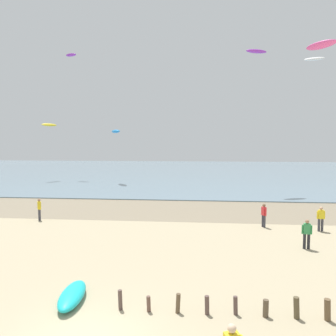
{
  "coord_description": "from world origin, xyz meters",
  "views": [
    {
      "loc": [
        3.39,
        -8.82,
        6.06
      ],
      "look_at": [
        1.58,
        10.76,
        4.5
      ],
      "focal_mm": 33.79,
      "sensor_mm": 36.0,
      "label": 1
    }
  ],
  "objects_px": {
    "person_by_waterline": "(39,209)",
    "kite_aloft_2": "(321,45)",
    "kite_aloft_0": "(49,125)",
    "kite_aloft_3": "(116,131)",
    "person_left_flank": "(264,215)",
    "grounded_kite": "(72,295)",
    "person_trailing_behind": "(307,233)",
    "kite_aloft_5": "(256,51)",
    "person_right_flank": "(321,218)",
    "kite_aloft_4": "(71,55)",
    "kite_aloft_1": "(314,59)"
  },
  "relations": [
    {
      "from": "person_left_flank",
      "to": "kite_aloft_2",
      "type": "bearing_deg",
      "value": 0.29
    },
    {
      "from": "kite_aloft_2",
      "to": "person_left_flank",
      "type": "bearing_deg",
      "value": 52.01
    },
    {
      "from": "person_left_flank",
      "to": "kite_aloft_0",
      "type": "distance_m",
      "value": 39.46
    },
    {
      "from": "person_by_waterline",
      "to": "person_right_flank",
      "type": "relative_size",
      "value": 1.0
    },
    {
      "from": "kite_aloft_1",
      "to": "kite_aloft_5",
      "type": "height_order",
      "value": "kite_aloft_1"
    },
    {
      "from": "person_right_flank",
      "to": "kite_aloft_0",
      "type": "relative_size",
      "value": 0.64
    },
    {
      "from": "person_right_flank",
      "to": "grounded_kite",
      "type": "relative_size",
      "value": 0.71
    },
    {
      "from": "person_by_waterline",
      "to": "kite_aloft_4",
      "type": "relative_size",
      "value": 0.81
    },
    {
      "from": "kite_aloft_5",
      "to": "person_left_flank",
      "type": "bearing_deg",
      "value": -117.15
    },
    {
      "from": "kite_aloft_2",
      "to": "kite_aloft_5",
      "type": "bearing_deg",
      "value": -33.76
    },
    {
      "from": "person_by_waterline",
      "to": "grounded_kite",
      "type": "relative_size",
      "value": 0.71
    },
    {
      "from": "grounded_kite",
      "to": "kite_aloft_5",
      "type": "xyz_separation_m",
      "value": [
        11.74,
        28.54,
        16.83
      ]
    },
    {
      "from": "person_by_waterline",
      "to": "person_right_flank",
      "type": "bearing_deg",
      "value": -3.36
    },
    {
      "from": "person_trailing_behind",
      "to": "kite_aloft_2",
      "type": "xyz_separation_m",
      "value": [
        2.08,
        4.59,
        11.78
      ]
    },
    {
      "from": "kite_aloft_3",
      "to": "kite_aloft_4",
      "type": "relative_size",
      "value": 1.44
    },
    {
      "from": "grounded_kite",
      "to": "kite_aloft_0",
      "type": "distance_m",
      "value": 43.1
    },
    {
      "from": "person_left_flank",
      "to": "grounded_kite",
      "type": "xyz_separation_m",
      "value": [
        -9.53,
        -11.62,
        -0.68
      ]
    },
    {
      "from": "kite_aloft_4",
      "to": "kite_aloft_5",
      "type": "bearing_deg",
      "value": 172.69
    },
    {
      "from": "person_right_flank",
      "to": "kite_aloft_2",
      "type": "relative_size",
      "value": 0.78
    },
    {
      "from": "kite_aloft_0",
      "to": "kite_aloft_5",
      "type": "xyz_separation_m",
      "value": [
        30.69,
        -9.17,
        8.11
      ]
    },
    {
      "from": "person_left_flank",
      "to": "kite_aloft_1",
      "type": "distance_m",
      "value": 33.28
    },
    {
      "from": "kite_aloft_4",
      "to": "kite_aloft_5",
      "type": "relative_size",
      "value": 0.78
    },
    {
      "from": "person_by_waterline",
      "to": "kite_aloft_2",
      "type": "xyz_separation_m",
      "value": [
        20.66,
        -0.49,
        11.78
      ]
    },
    {
      "from": "kite_aloft_0",
      "to": "kite_aloft_1",
      "type": "bearing_deg",
      "value": 120.05
    },
    {
      "from": "kite_aloft_3",
      "to": "kite_aloft_4",
      "type": "xyz_separation_m",
      "value": [
        -9.57,
        7.41,
        13.32
      ]
    },
    {
      "from": "kite_aloft_0",
      "to": "person_left_flank",
      "type": "bearing_deg",
      "value": 78.04
    },
    {
      "from": "person_left_flank",
      "to": "grounded_kite",
      "type": "height_order",
      "value": "person_left_flank"
    },
    {
      "from": "grounded_kite",
      "to": "kite_aloft_0",
      "type": "height_order",
      "value": "kite_aloft_0"
    },
    {
      "from": "kite_aloft_0",
      "to": "kite_aloft_1",
      "type": "xyz_separation_m",
      "value": [
        40.51,
        -0.35,
        9.27
      ]
    },
    {
      "from": "kite_aloft_3",
      "to": "kite_aloft_4",
      "type": "bearing_deg",
      "value": 24.09
    },
    {
      "from": "person_trailing_behind",
      "to": "kite_aloft_5",
      "type": "relative_size",
      "value": 0.63
    },
    {
      "from": "person_trailing_behind",
      "to": "kite_aloft_4",
      "type": "height_order",
      "value": "kite_aloft_4"
    },
    {
      "from": "person_left_flank",
      "to": "kite_aloft_1",
      "type": "bearing_deg",
      "value": 64.95
    },
    {
      "from": "kite_aloft_2",
      "to": "person_trailing_behind",
      "type": "bearing_deg",
      "value": 117.35
    },
    {
      "from": "person_trailing_behind",
      "to": "grounded_kite",
      "type": "height_order",
      "value": "person_trailing_behind"
    },
    {
      "from": "person_by_waterline",
      "to": "kite_aloft_2",
      "type": "height_order",
      "value": "kite_aloft_2"
    },
    {
      "from": "grounded_kite",
      "to": "kite_aloft_5",
      "type": "relative_size",
      "value": 0.89
    },
    {
      "from": "person_left_flank",
      "to": "person_right_flank",
      "type": "distance_m",
      "value": 3.75
    },
    {
      "from": "person_trailing_behind",
      "to": "kite_aloft_4",
      "type": "relative_size",
      "value": 0.81
    },
    {
      "from": "person_right_flank",
      "to": "grounded_kite",
      "type": "xyz_separation_m",
      "value": [
        -13.2,
        -10.91,
        -0.68
      ]
    },
    {
      "from": "person_by_waterline",
      "to": "person_left_flank",
      "type": "bearing_deg",
      "value": -1.69
    },
    {
      "from": "grounded_kite",
      "to": "kite_aloft_1",
      "type": "distance_m",
      "value": 46.74
    },
    {
      "from": "kite_aloft_0",
      "to": "kite_aloft_3",
      "type": "relative_size",
      "value": 0.88
    },
    {
      "from": "kite_aloft_1",
      "to": "kite_aloft_4",
      "type": "relative_size",
      "value": 1.3
    },
    {
      "from": "person_left_flank",
      "to": "kite_aloft_3",
      "type": "height_order",
      "value": "kite_aloft_3"
    },
    {
      "from": "kite_aloft_5",
      "to": "grounded_kite",
      "type": "bearing_deg",
      "value": -132.07
    },
    {
      "from": "kite_aloft_3",
      "to": "grounded_kite",
      "type": "bearing_deg",
      "value": 163.72
    },
    {
      "from": "person_by_waterline",
      "to": "kite_aloft_5",
      "type": "bearing_deg",
      "value": 40.34
    },
    {
      "from": "person_right_flank",
      "to": "kite_aloft_5",
      "type": "relative_size",
      "value": 0.63
    },
    {
      "from": "person_by_waterline",
      "to": "kite_aloft_4",
      "type": "bearing_deg",
      "value": 107.17
    }
  ]
}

